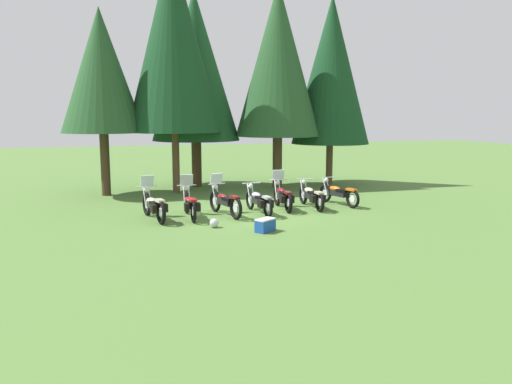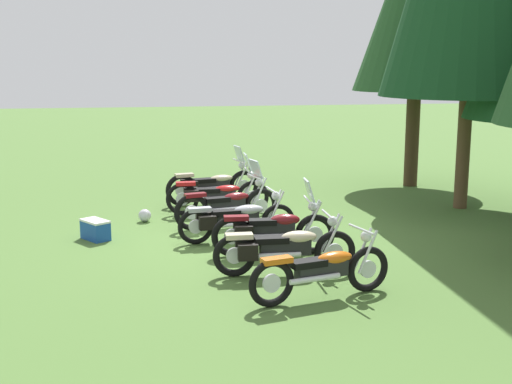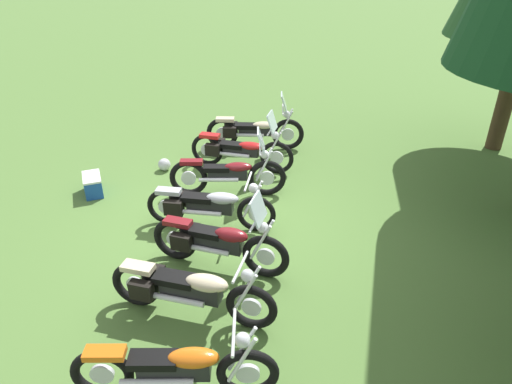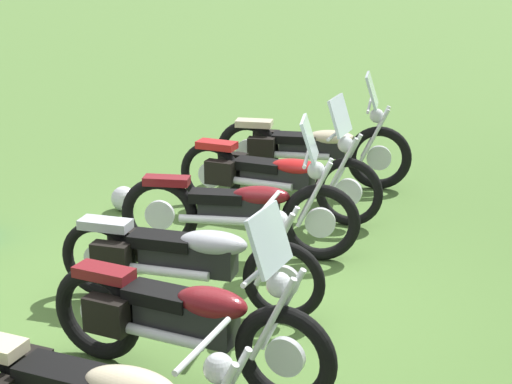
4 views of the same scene
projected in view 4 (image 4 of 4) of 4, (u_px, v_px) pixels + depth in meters
ground_plane at (215, 305)px, 7.12m from camera, size 80.00×80.00×0.00m
motorcycle_0 at (310, 147)px, 10.14m from camera, size 0.89×2.36×1.40m
motorcycle_1 at (275, 174)px, 9.11m from camera, size 0.66×2.36×1.38m
motorcycle_2 at (242, 210)px, 8.01m from camera, size 0.78×2.29×1.39m
motorcycle_3 at (183, 257)px, 6.95m from camera, size 0.71×2.33×1.00m
motorcycle_4 at (183, 319)px, 5.84m from camera, size 0.70×2.25×1.38m
dropped_helmet at (123, 198)px, 9.37m from camera, size 0.28×0.28×0.28m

